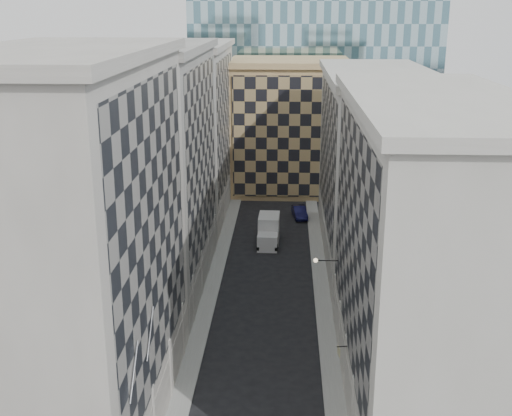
% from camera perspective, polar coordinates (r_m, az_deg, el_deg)
% --- Properties ---
extents(sidewalk_west, '(1.50, 100.00, 0.15)m').
position_cam_1_polar(sidewalk_west, '(60.51, -4.13, -7.75)').
color(sidewalk_west, gray).
rests_on(sidewalk_west, ground).
extents(sidewalk_east, '(1.50, 100.00, 0.15)m').
position_cam_1_polar(sidewalk_east, '(60.21, 5.94, -7.93)').
color(sidewalk_east, gray).
rests_on(sidewalk_east, ground).
extents(bldg_left_a, '(10.80, 22.80, 23.70)m').
position_cam_1_polar(bldg_left_a, '(40.02, -15.79, -3.63)').
color(bldg_left_a, '#9F998F').
rests_on(bldg_left_a, ground).
extents(bldg_left_b, '(10.80, 22.80, 22.70)m').
position_cam_1_polar(bldg_left_b, '(60.46, -9.34, 3.37)').
color(bldg_left_b, gray).
rests_on(bldg_left_b, ground).
extents(bldg_left_c, '(10.80, 22.80, 21.70)m').
position_cam_1_polar(bldg_left_c, '(81.72, -6.18, 6.78)').
color(bldg_left_c, '#9F998F').
rests_on(bldg_left_c, ground).
extents(bldg_right_a, '(10.80, 26.80, 20.70)m').
position_cam_1_polar(bldg_right_a, '(43.25, 14.86, -4.10)').
color(bldg_right_a, '#B3AFA4').
rests_on(bldg_right_a, ground).
extents(bldg_right_b, '(10.80, 28.80, 19.70)m').
position_cam_1_polar(bldg_right_b, '(68.84, 10.39, 3.77)').
color(bldg_right_b, '#B3AFA4').
rests_on(bldg_right_b, ground).
extents(tan_block, '(16.80, 14.80, 18.80)m').
position_cam_1_polar(tan_block, '(93.68, 2.94, 7.36)').
color(tan_block, tan).
rests_on(tan_block, ground).
extents(flagpoles_left, '(0.10, 6.33, 2.33)m').
position_cam_1_polar(flagpoles_left, '(35.97, -10.06, -12.45)').
color(flagpoles_left, gray).
rests_on(flagpoles_left, ground).
extents(bracket_lamp, '(1.98, 0.36, 0.36)m').
position_cam_1_polar(bracket_lamp, '(52.22, 5.52, -4.66)').
color(bracket_lamp, black).
rests_on(bracket_lamp, ground).
extents(box_truck, '(2.47, 5.77, 3.13)m').
position_cam_1_polar(box_truck, '(72.88, 1.13, -2.14)').
color(box_truck, silver).
rests_on(box_truck, ground).
extents(dark_car, '(2.16, 4.66, 1.48)m').
position_cam_1_polar(dark_car, '(82.08, 3.89, -0.37)').
color(dark_car, '#0F0F38').
rests_on(dark_car, ground).
extents(shop_sign, '(0.71, 0.62, 0.70)m').
position_cam_1_polar(shop_sign, '(44.19, 7.40, -12.47)').
color(shop_sign, black).
rests_on(shop_sign, ground).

